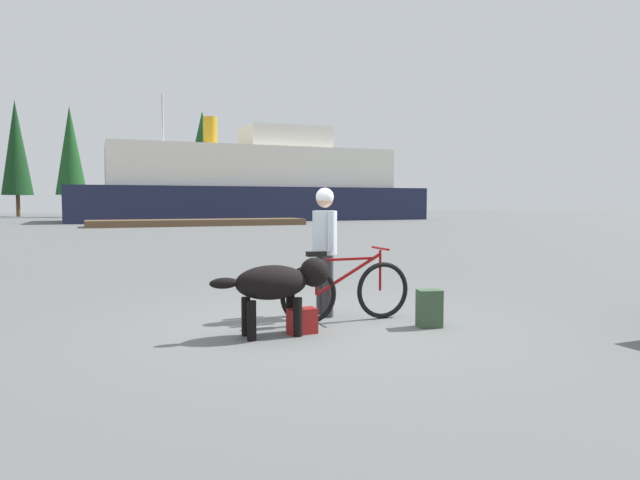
{
  "coord_description": "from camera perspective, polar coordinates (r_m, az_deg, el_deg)",
  "views": [
    {
      "loc": [
        -2.48,
        -6.23,
        1.49
      ],
      "look_at": [
        0.4,
        0.96,
        0.96
      ],
      "focal_mm": 31.49,
      "sensor_mm": 36.0,
      "label": 1
    }
  ],
  "objects": [
    {
      "name": "pine_tree_mid_back",
      "position": [
        64.94,
        -28.5,
        8.24
      ],
      "size": [
        2.98,
        2.98,
        11.75
      ],
      "color": "#4C331E",
      "rests_on": "ground_plane"
    },
    {
      "name": "handbag_pannier",
      "position": [
        6.41,
        -1.83,
        -8.23
      ],
      "size": [
        0.33,
        0.2,
        0.29
      ],
      "primitive_type": "cube",
      "rotation": [
        0.0,
        0.0,
        0.08
      ],
      "color": "maroon",
      "rests_on": "ground_plane"
    },
    {
      "name": "ground_plane",
      "position": [
        6.87,
        -0.12,
        -8.64
      ],
      "size": [
        160.0,
        160.0,
        0.0
      ],
      "primitive_type": "plane",
      "color": "#595B5B"
    },
    {
      "name": "sailboat_moored",
      "position": [
        43.07,
        -15.53,
        2.43
      ],
      "size": [
        7.8,
        2.18,
        9.36
      ],
      "color": "silver",
      "rests_on": "ground_plane"
    },
    {
      "name": "dock_pier",
      "position": [
        36.13,
        -12.15,
        1.75
      ],
      "size": [
        13.36,
        2.7,
        0.4
      ],
      "primitive_type": "cube",
      "color": "brown",
      "rests_on": "ground_plane"
    },
    {
      "name": "ferry_boat",
      "position": [
        46.9,
        -6.78,
        5.53
      ],
      "size": [
        28.26,
        8.66,
        8.26
      ],
      "color": "#191E38",
      "rests_on": "ground_plane"
    },
    {
      "name": "backpack",
      "position": [
        6.85,
        11.05,
        -6.84
      ],
      "size": [
        0.32,
        0.26,
        0.45
      ],
      "primitive_type": "cube",
      "rotation": [
        0.0,
        0.0,
        -0.24
      ],
      "color": "#334C33",
      "rests_on": "ground_plane"
    },
    {
      "name": "dog",
      "position": [
        6.26,
        -4.2,
        -4.42
      ],
      "size": [
        1.37,
        0.45,
        0.86
      ],
      "color": "black",
      "rests_on": "ground_plane"
    },
    {
      "name": "pine_tree_far_right",
      "position": [
        57.42,
        -11.85,
        9.2
      ],
      "size": [
        3.26,
        3.26,
        10.46
      ],
      "color": "#4C331E",
      "rests_on": "ground_plane"
    },
    {
      "name": "pine_tree_center",
      "position": [
        60.21,
        -24.03,
        8.3
      ],
      "size": [
        2.89,
        2.89,
        10.78
      ],
      "color": "#4C331E",
      "rests_on": "ground_plane"
    },
    {
      "name": "person_cyclist",
      "position": [
        7.31,
        0.48,
        0.06
      ],
      "size": [
        0.32,
        0.53,
        1.67
      ],
      "color": "#333338",
      "rests_on": "ground_plane"
    },
    {
      "name": "bicycle",
      "position": [
        7.0,
        2.63,
        -5.14
      ],
      "size": [
        1.74,
        0.44,
        0.92
      ],
      "color": "black",
      "rests_on": "ground_plane"
    }
  ]
}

